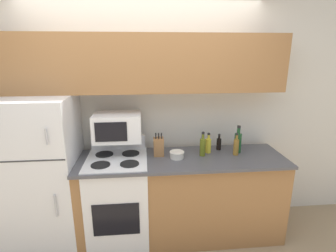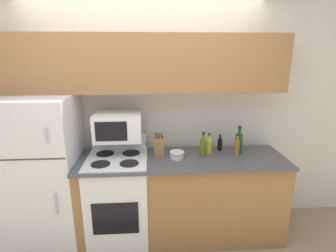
{
  "view_description": "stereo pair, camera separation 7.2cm",
  "coord_description": "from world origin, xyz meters",
  "px_view_note": "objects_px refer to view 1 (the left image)",
  "views": [
    {
      "loc": [
        -0.01,
        -2.2,
        2.0
      ],
      "look_at": [
        0.23,
        0.28,
        1.28
      ],
      "focal_mm": 28.0,
      "sensor_mm": 36.0,
      "label": 1
    },
    {
      "loc": [
        0.06,
        -2.21,
        2.0
      ],
      "look_at": [
        0.23,
        0.28,
        1.28
      ],
      "focal_mm": 28.0,
      "sensor_mm": 36.0,
      "label": 2
    }
  ],
  "objects_px": {
    "stove": "(119,199)",
    "bottle_vinegar": "(236,146)",
    "knife_block": "(159,147)",
    "bottle_cooking_spray": "(208,145)",
    "bottle_olive_oil": "(203,146)",
    "refrigerator": "(40,174)",
    "bottle_wine_green": "(238,142)",
    "bottle_soy_sauce": "(219,143)",
    "microwave": "(118,127)",
    "bowl": "(177,154)"
  },
  "relations": [
    {
      "from": "microwave",
      "to": "bottle_olive_oil",
      "type": "xyz_separation_m",
      "value": [
        0.88,
        -0.09,
        -0.21
      ]
    },
    {
      "from": "knife_block",
      "to": "bottle_cooking_spray",
      "type": "relative_size",
      "value": 1.14
    },
    {
      "from": "stove",
      "to": "bottle_soy_sauce",
      "type": "height_order",
      "value": "bottle_soy_sauce"
    },
    {
      "from": "bottle_soy_sauce",
      "to": "bottle_olive_oil",
      "type": "height_order",
      "value": "bottle_olive_oil"
    },
    {
      "from": "bottle_wine_green",
      "to": "bottle_olive_oil",
      "type": "distance_m",
      "value": 0.41
    },
    {
      "from": "microwave",
      "to": "bowl",
      "type": "bearing_deg",
      "value": -12.55
    },
    {
      "from": "bottle_soy_sauce",
      "to": "bottle_olive_oil",
      "type": "distance_m",
      "value": 0.27
    },
    {
      "from": "knife_block",
      "to": "bottle_olive_oil",
      "type": "relative_size",
      "value": 0.96
    },
    {
      "from": "bottle_wine_green",
      "to": "bottle_cooking_spray",
      "type": "height_order",
      "value": "bottle_wine_green"
    },
    {
      "from": "stove",
      "to": "bottle_soy_sauce",
      "type": "distance_m",
      "value": 1.24
    },
    {
      "from": "stove",
      "to": "bottle_soy_sauce",
      "type": "bearing_deg",
      "value": 9.74
    },
    {
      "from": "microwave",
      "to": "knife_block",
      "type": "xyz_separation_m",
      "value": [
        0.42,
        -0.04,
        -0.22
      ]
    },
    {
      "from": "stove",
      "to": "bottle_vinegar",
      "type": "distance_m",
      "value": 1.36
    },
    {
      "from": "refrigerator",
      "to": "knife_block",
      "type": "distance_m",
      "value": 1.24
    },
    {
      "from": "refrigerator",
      "to": "bowl",
      "type": "relative_size",
      "value": 10.34
    },
    {
      "from": "bottle_vinegar",
      "to": "bottle_soy_sauce",
      "type": "distance_m",
      "value": 0.22
    },
    {
      "from": "microwave",
      "to": "bowl",
      "type": "relative_size",
      "value": 3.13
    },
    {
      "from": "bowl",
      "to": "bottle_soy_sauce",
      "type": "height_order",
      "value": "bottle_soy_sauce"
    },
    {
      "from": "bottle_cooking_spray",
      "to": "refrigerator",
      "type": "bearing_deg",
      "value": -177.7
    },
    {
      "from": "bottle_wine_green",
      "to": "bottle_olive_oil",
      "type": "bearing_deg",
      "value": -171.52
    },
    {
      "from": "refrigerator",
      "to": "bottle_wine_green",
      "type": "xyz_separation_m",
      "value": [
        2.07,
        0.05,
        0.26
      ]
    },
    {
      "from": "refrigerator",
      "to": "bottle_soy_sauce",
      "type": "height_order",
      "value": "refrigerator"
    },
    {
      "from": "bottle_vinegar",
      "to": "bottle_soy_sauce",
      "type": "height_order",
      "value": "bottle_vinegar"
    },
    {
      "from": "bottle_olive_oil",
      "to": "bowl",
      "type": "bearing_deg",
      "value": -171.59
    },
    {
      "from": "bottle_vinegar",
      "to": "knife_block",
      "type": "bearing_deg",
      "value": 175.41
    },
    {
      "from": "refrigerator",
      "to": "bowl",
      "type": "distance_m",
      "value": 1.41
    },
    {
      "from": "microwave",
      "to": "bottle_cooking_spray",
      "type": "relative_size",
      "value": 2.18
    },
    {
      "from": "microwave",
      "to": "bottle_wine_green",
      "type": "bearing_deg",
      "value": -1.49
    },
    {
      "from": "knife_block",
      "to": "bottle_soy_sauce",
      "type": "relative_size",
      "value": 1.39
    },
    {
      "from": "knife_block",
      "to": "bottle_vinegar",
      "type": "bearing_deg",
      "value": -4.59
    },
    {
      "from": "bottle_wine_green",
      "to": "bottle_olive_oil",
      "type": "xyz_separation_m",
      "value": [
        -0.4,
        -0.06,
        -0.02
      ]
    },
    {
      "from": "bowl",
      "to": "bottle_vinegar",
      "type": "bearing_deg",
      "value": 2.54
    },
    {
      "from": "stove",
      "to": "knife_block",
      "type": "relative_size",
      "value": 4.4
    },
    {
      "from": "bottle_olive_oil",
      "to": "microwave",
      "type": "bearing_deg",
      "value": 173.95
    },
    {
      "from": "refrigerator",
      "to": "bottle_vinegar",
      "type": "bearing_deg",
      "value": -0.59
    },
    {
      "from": "bottle_vinegar",
      "to": "bottle_cooking_spray",
      "type": "distance_m",
      "value": 0.29
    },
    {
      "from": "stove",
      "to": "bottle_cooking_spray",
      "type": "distance_m",
      "value": 1.12
    },
    {
      "from": "bottle_cooking_spray",
      "to": "stove",
      "type": "bearing_deg",
      "value": -173.54
    },
    {
      "from": "stove",
      "to": "bottle_soy_sauce",
      "type": "relative_size",
      "value": 6.12
    },
    {
      "from": "knife_block",
      "to": "bowl",
      "type": "bearing_deg",
      "value": -27.2
    },
    {
      "from": "refrigerator",
      "to": "bottle_olive_oil",
      "type": "height_order",
      "value": "refrigerator"
    },
    {
      "from": "knife_block",
      "to": "bowl",
      "type": "height_order",
      "value": "knife_block"
    },
    {
      "from": "stove",
      "to": "bottle_vinegar",
      "type": "relative_size",
      "value": 4.59
    },
    {
      "from": "bottle_wine_green",
      "to": "bottle_soy_sauce",
      "type": "height_order",
      "value": "bottle_wine_green"
    },
    {
      "from": "bottle_cooking_spray",
      "to": "bottle_olive_oil",
      "type": "distance_m",
      "value": 0.11
    },
    {
      "from": "microwave",
      "to": "bottle_wine_green",
      "type": "relative_size",
      "value": 1.6
    },
    {
      "from": "bowl",
      "to": "bottle_wine_green",
      "type": "distance_m",
      "value": 0.69
    },
    {
      "from": "bottle_olive_oil",
      "to": "bottle_vinegar",
      "type": "bearing_deg",
      "value": -2.04
    },
    {
      "from": "bottle_vinegar",
      "to": "bottle_olive_oil",
      "type": "relative_size",
      "value": 0.92
    },
    {
      "from": "refrigerator",
      "to": "stove",
      "type": "height_order",
      "value": "refrigerator"
    }
  ]
}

